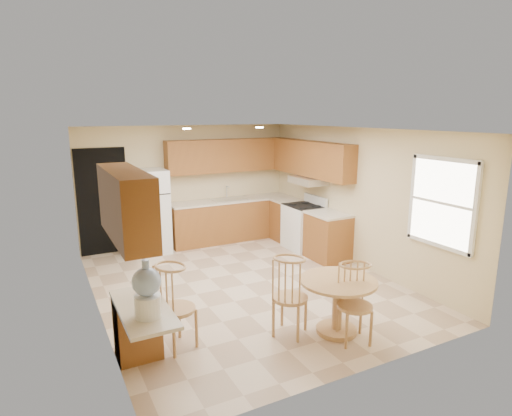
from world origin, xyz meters
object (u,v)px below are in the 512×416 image
stove (304,226)px  chair_desk (178,301)px  refrigerator (149,212)px  dining_table (338,298)px  water_crock (147,291)px  chair_table_b (361,299)px  chair_table_a (294,290)px

stove → chair_desk: size_ratio=1.05×
refrigerator → dining_table: (1.32, -4.33, -0.37)m
refrigerator → water_crock: refrigerator is taller
stove → chair_table_b: size_ratio=1.13×
refrigerator → stove: bearing=-23.0°
chair_desk → water_crock: water_crock is taller
stove → chair_table_b: (-1.51, -3.47, 0.12)m
chair_table_a → chair_desk: chair_desk is taller
water_crock → chair_table_b: bearing=-8.3°
chair_table_b → chair_desk: (-1.97, 0.85, 0.04)m
water_crock → dining_table: bearing=0.2°
refrigerator → water_crock: bearing=-103.6°
refrigerator → chair_table_a: refrigerator is taller
water_crock → chair_table_a: bearing=5.0°
refrigerator → dining_table: bearing=-73.1°
refrigerator → chair_table_b: bearing=-73.8°
dining_table → chair_table_b: (0.05, -0.36, 0.12)m
chair_table_a → chair_table_b: size_ratio=1.05×
chair_desk → water_crock: size_ratio=1.75×
chair_table_b → water_crock: bearing=9.6°
refrigerator → chair_table_a: (0.77, -4.18, -0.21)m
dining_table → water_crock: size_ratio=1.63×
refrigerator → chair_desk: size_ratio=1.61×
dining_table → chair_table_a: bearing=164.5°
chair_desk → dining_table: bearing=55.4°
stove → refrigerator: bearing=157.0°
chair_desk → stove: bearing=106.7°
stove → dining_table: size_ratio=1.13×
refrigerator → water_crock: (-1.05, -4.34, 0.20)m
chair_table_a → chair_desk: bearing=-143.2°
refrigerator → stove: (2.88, -1.22, -0.37)m
refrigerator → water_crock: size_ratio=2.82×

